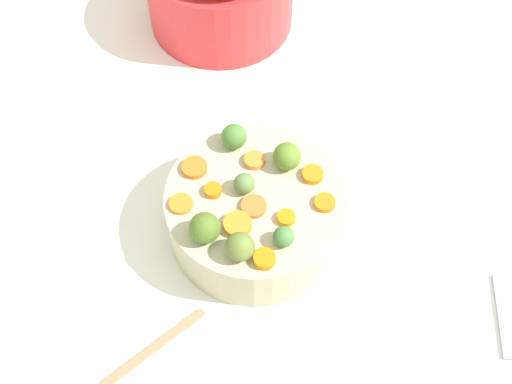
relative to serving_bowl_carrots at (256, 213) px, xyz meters
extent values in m
cube|color=white|center=(-0.01, 0.04, -0.05)|extent=(2.40, 2.40, 0.02)
cylinder|color=#B9B48F|center=(0.00, 0.00, 0.00)|extent=(0.26, 0.26, 0.09)
cylinder|color=orange|center=(0.01, 0.02, 0.05)|extent=(0.05, 0.05, 0.01)
cylinder|color=orange|center=(0.08, -0.06, 0.05)|extent=(0.05, 0.05, 0.01)
cylinder|color=orange|center=(0.03, 0.05, 0.05)|extent=(0.05, 0.05, 0.01)
cylinder|color=orange|center=(-0.09, 0.03, 0.05)|extent=(0.04, 0.04, 0.01)
cylinder|color=orange|center=(-0.01, -0.06, 0.05)|extent=(0.04, 0.04, 0.01)
cylinder|color=orange|center=(-0.08, -0.02, 0.05)|extent=(0.04, 0.04, 0.01)
cylinder|color=orange|center=(0.01, 0.10, 0.05)|extent=(0.04, 0.04, 0.01)
cylinder|color=orange|center=(0.06, -0.02, 0.05)|extent=(0.03, 0.03, 0.01)
cylinder|color=orange|center=(0.10, 0.00, 0.05)|extent=(0.05, 0.05, 0.01)
cylinder|color=orange|center=(-0.03, 0.04, 0.05)|extent=(0.03, 0.03, 0.01)
sphere|color=#497932|center=(0.02, -0.09, 0.06)|extent=(0.04, 0.04, 0.04)
sphere|color=#5B7E40|center=(0.01, -0.01, 0.06)|extent=(0.03, 0.03, 0.03)
sphere|color=olive|center=(0.04, 0.09, 0.06)|extent=(0.04, 0.04, 0.04)
sphere|color=#487A3C|center=(-0.02, 0.08, 0.06)|extent=(0.03, 0.03, 0.03)
sphere|color=#5B8029|center=(-0.05, -0.05, 0.06)|extent=(0.04, 0.04, 0.04)
sphere|color=#4E6D24|center=(0.08, 0.05, 0.07)|extent=(0.04, 0.04, 0.04)
cube|color=#B37857|center=(0.21, 0.19, -0.04)|extent=(0.24, 0.15, 0.01)
camera|label=1|loc=(0.09, 0.52, 0.85)|focal=48.67mm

